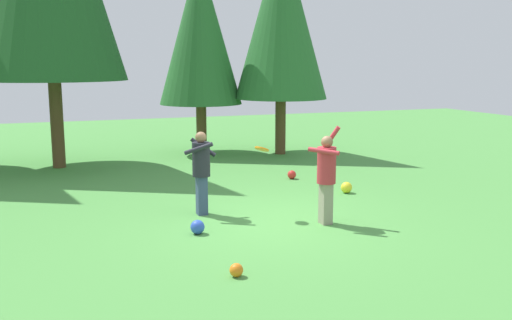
% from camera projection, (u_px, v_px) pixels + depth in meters
% --- Properties ---
extents(ground_plane, '(40.00, 40.00, 0.00)m').
position_uv_depth(ground_plane, '(271.00, 221.00, 10.53)').
color(ground_plane, '#4C9342').
extents(person_thrower, '(0.67, 0.67, 1.78)m').
position_uv_depth(person_thrower, '(326.00, 172.00, 10.19)').
color(person_thrower, gray).
rests_on(person_thrower, ground_plane).
extents(person_catcher, '(0.69, 0.67, 1.61)m').
position_uv_depth(person_catcher, '(201.00, 166.00, 10.82)').
color(person_catcher, '#38476B').
rests_on(person_catcher, ground_plane).
extents(frisbee, '(0.36, 0.37, 0.13)m').
position_uv_depth(frisbee, '(262.00, 149.00, 10.62)').
color(frisbee, orange).
extents(ball_yellow, '(0.25, 0.25, 0.25)m').
position_uv_depth(ball_yellow, '(346.00, 187.00, 12.74)').
color(ball_yellow, yellow).
rests_on(ball_yellow, ground_plane).
extents(ball_orange, '(0.19, 0.19, 0.19)m').
position_uv_depth(ball_orange, '(236.00, 270.00, 7.78)').
color(ball_orange, orange).
rests_on(ball_orange, ground_plane).
extents(ball_red, '(0.22, 0.22, 0.22)m').
position_uv_depth(ball_red, '(292.00, 175.00, 14.28)').
color(ball_red, red).
rests_on(ball_red, ground_plane).
extents(ball_blue, '(0.24, 0.24, 0.24)m').
position_uv_depth(ball_blue, '(197.00, 227.00, 9.71)').
color(ball_blue, blue).
rests_on(ball_blue, ground_plane).
extents(tree_center, '(2.60, 2.60, 6.20)m').
position_uv_depth(tree_center, '(200.00, 30.00, 17.66)').
color(tree_center, brown).
rests_on(tree_center, ground_plane).
extents(tree_right, '(2.89, 2.89, 6.90)m').
position_uv_depth(tree_right, '(281.00, 16.00, 17.48)').
color(tree_right, brown).
rests_on(tree_right, ground_plane).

